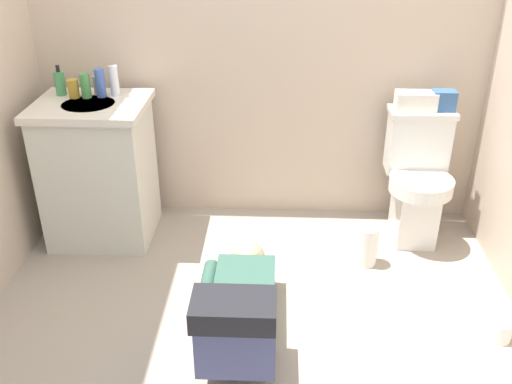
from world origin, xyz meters
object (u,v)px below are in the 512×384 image
object	(u,v)px
bottle_green	(85,86)
toiletry_bag	(444,100)
vanity_cabinet	(99,170)
faucet	(96,85)
person_plumber	(240,309)
toilet_paper_roll	(499,330)
bottle_clear	(114,81)
bottle_blue	(100,83)
paper_towel_roll	(367,246)
bottle_amber	(73,89)
toilet	(417,179)
tissue_box	(416,101)
soap_dispenser	(60,83)

from	to	relation	value
bottle_green	toiletry_bag	bearing A→B (deg)	2.40
vanity_cabinet	faucet	distance (m)	0.47
toiletry_bag	bottle_green	size ratio (longest dim) A/B	0.92
person_plumber	bottle_green	distance (m)	1.50
faucet	toilet_paper_roll	xyz separation A→B (m)	(2.04, -0.97, -0.82)
bottle_green	bottle_clear	bearing A→B (deg)	14.26
bottle_green	bottle_blue	world-z (taller)	bottle_blue
vanity_cabinet	toilet_paper_roll	world-z (taller)	vanity_cabinet
vanity_cabinet	paper_towel_roll	distance (m)	1.56
vanity_cabinet	bottle_clear	size ratio (longest dim) A/B	4.90
bottle_amber	toilet	bearing A→B (deg)	-0.14
faucet	tissue_box	xyz separation A→B (m)	(1.76, 0.02, -0.07)
soap_dispenser	bottle_amber	distance (m)	0.10
toilet	paper_towel_roll	xyz separation A→B (m)	(-0.30, -0.32, -0.25)
faucet	bottle_green	xyz separation A→B (m)	(-0.04, -0.06, 0.02)
person_plumber	toiletry_bag	distance (m)	1.61
vanity_cabinet	bottle_amber	world-z (taller)	bottle_amber
tissue_box	bottle_amber	xyz separation A→B (m)	(-1.87, -0.09, 0.07)
toilet_paper_roll	person_plumber	bearing A→B (deg)	-177.02
person_plumber	bottle_green	bearing A→B (deg)	132.81
bottle_amber	bottle_blue	bearing A→B (deg)	9.27
soap_dispenser	toilet_paper_roll	world-z (taller)	soap_dispenser
faucet	tissue_box	world-z (taller)	faucet
soap_dispenser	bottle_amber	bearing A→B (deg)	-27.36
bottle_blue	vanity_cabinet	bearing A→B (deg)	-112.50
bottle_blue	bottle_green	bearing A→B (deg)	-165.78
bottle_green	tissue_box	bearing A→B (deg)	2.60
bottle_clear	toiletry_bag	bearing A→B (deg)	1.40
vanity_cabinet	bottle_clear	world-z (taller)	bottle_clear
person_plumber	toilet_paper_roll	distance (m)	1.18
faucet	bottle_clear	bearing A→B (deg)	-11.56
toiletry_bag	soap_dispenser	world-z (taller)	soap_dispenser
person_plumber	toilet_paper_roll	bearing A→B (deg)	2.98
toilet	paper_towel_roll	size ratio (longest dim) A/B	3.29
faucet	person_plumber	bearing A→B (deg)	-50.08
paper_towel_roll	bottle_clear	bearing A→B (deg)	165.31
person_plumber	toilet_paper_roll	size ratio (longest dim) A/B	9.68
soap_dispenser	bottle_blue	bearing A→B (deg)	-5.22
faucet	toiletry_bag	xyz separation A→B (m)	(1.91, 0.02, -0.06)
toilet	soap_dispenser	world-z (taller)	soap_dispenser
vanity_cabinet	faucet	bearing A→B (deg)	90.00
bottle_amber	toilet_paper_roll	distance (m)	2.46
soap_dispenser	bottle_green	distance (m)	0.16
toilet	bottle_blue	world-z (taller)	bottle_blue
vanity_cabinet	soap_dispenser	xyz separation A→B (m)	(-0.19, 0.12, 0.47)
bottle_green	vanity_cabinet	bearing A→B (deg)	-65.83
bottle_blue	paper_towel_roll	bearing A→B (deg)	-13.33
soap_dispenser	bottle_green	bearing A→B (deg)	-14.76
toilet	bottle_amber	world-z (taller)	bottle_amber
bottle_blue	toilet_paper_roll	world-z (taller)	bottle_blue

